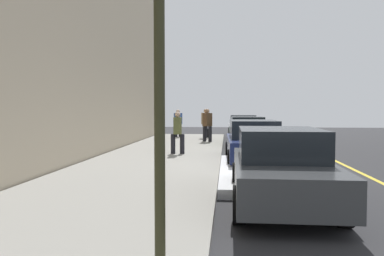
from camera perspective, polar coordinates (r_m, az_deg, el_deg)
ground_plane at (r=13.20m, az=8.60°, el=-5.53°), size 56.00×56.00×0.00m
sidewalk at (r=13.40m, az=-5.69°, el=-5.06°), size 28.00×4.60×0.15m
lane_stripe_centre at (r=13.76m, az=22.08°, el=-5.34°), size 28.00×0.14×0.01m
snow_bank_curb at (r=11.16m, az=5.61°, el=-6.46°), size 6.03×0.56×0.22m
parked_car_white at (r=25.46m, az=7.53°, el=0.20°), size 4.52×1.90×1.51m
parked_car_green at (r=20.01m, az=8.20°, el=-0.52°), size 4.19×1.95×1.51m
parked_car_navy at (r=13.67m, az=9.10°, el=-2.04°), size 4.63×1.98×1.51m
parked_car_charcoal at (r=7.94m, az=12.93°, el=-5.57°), size 4.49×1.94×1.51m
pedestrian_brown_coat at (r=20.88m, az=2.28°, el=0.58°), size 0.56×0.53×1.78m
pedestrian_olive_coat at (r=15.14m, az=-2.15°, el=-0.51°), size 0.45×0.55×1.65m
pedestrian_blue_coat at (r=24.43m, az=-2.08°, el=0.85°), size 0.51×0.55×1.73m
pedestrian_tan_coat at (r=23.58m, az=2.01°, el=0.83°), size 0.58×0.51×1.77m
traffic_light_pole at (r=4.34m, az=-4.92°, el=17.29°), size 0.35×0.26×4.18m
rolling_suitcase at (r=23.96m, az=2.25°, el=-0.74°), size 0.34×0.22×0.90m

